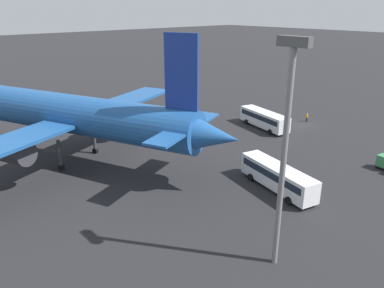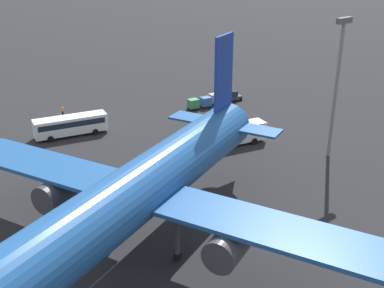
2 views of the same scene
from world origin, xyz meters
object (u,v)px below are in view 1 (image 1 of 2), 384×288
shuttle_bus_far (278,176)px  shuttle_bus_near (264,118)px  airplane (66,114)px  worker_person (307,117)px

shuttle_bus_far → shuttle_bus_near: bearing=-35.2°
airplane → worker_person: (-13.09, -45.35, -6.50)m
airplane → worker_person: bearing=-128.2°
shuttle_bus_far → worker_person: shuttle_bus_far is taller
shuttle_bus_near → shuttle_bus_far: size_ratio=0.98×
airplane → shuttle_bus_far: (-27.43, -15.60, -5.41)m
airplane → shuttle_bus_near: bearing=-127.8°
shuttle_bus_near → worker_person: bearing=-94.3°
airplane → shuttle_bus_far: airplane is taller
shuttle_bus_far → worker_person: 33.04m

